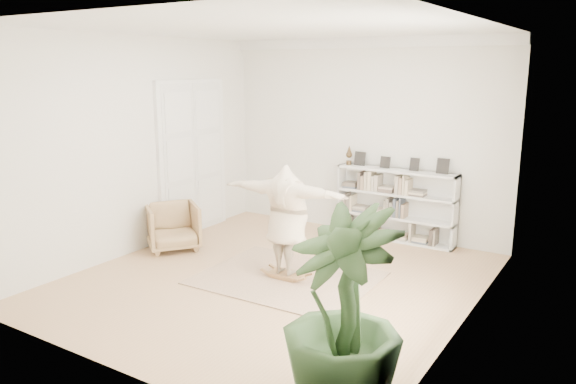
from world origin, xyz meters
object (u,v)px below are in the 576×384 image
object	(u,v)px
person	(287,217)
armchair	(173,227)
rocker_board	(287,274)
bookshelf	(395,206)
houseplant	(342,314)

from	to	relation	value
person	armchair	bearing A→B (deg)	-4.70
rocker_board	armchair	bearing A→B (deg)	175.30
armchair	person	world-z (taller)	person
bookshelf	armchair	xyz separation A→B (m)	(-3.04, -2.54, -0.24)
armchair	houseplant	world-z (taller)	houseplant
person	houseplant	size ratio (longest dim) A/B	1.05
rocker_board	person	distance (m)	0.88
bookshelf	person	xyz separation A→B (m)	(-0.62, -2.69, 0.32)
rocker_board	houseplant	xyz separation A→B (m)	(2.17, -2.52, 0.89)
bookshelf	rocker_board	xyz separation A→B (m)	(-0.62, -2.69, -0.57)
houseplant	rocker_board	bearing A→B (deg)	130.83
armchair	houseplant	size ratio (longest dim) A/B	0.45
rocker_board	person	xyz separation A→B (m)	(0.00, -0.00, 0.88)
houseplant	bookshelf	bearing A→B (deg)	106.64
bookshelf	houseplant	world-z (taller)	houseplant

